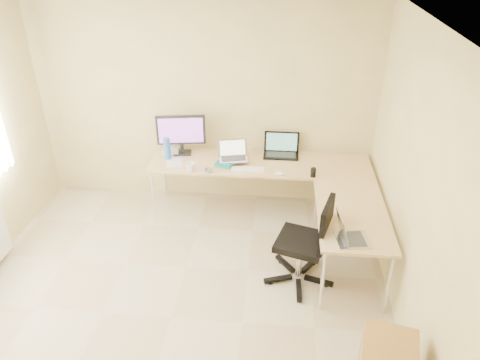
# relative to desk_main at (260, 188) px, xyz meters

# --- Properties ---
(floor) EXTENTS (4.50, 4.50, 0.00)m
(floor) POSITION_rel_desk_main_xyz_m (-0.72, -1.85, -0.36)
(floor) COLOR tan
(floor) RESTS_ON ground
(ceiling) EXTENTS (4.50, 4.50, 0.00)m
(ceiling) POSITION_rel_desk_main_xyz_m (-0.72, -1.85, 2.24)
(ceiling) COLOR white
(ceiling) RESTS_ON ground
(wall_back) EXTENTS (4.50, 0.00, 4.50)m
(wall_back) POSITION_rel_desk_main_xyz_m (-0.72, 0.40, 0.93)
(wall_back) COLOR #E0C980
(wall_back) RESTS_ON ground
(wall_right) EXTENTS (0.00, 4.50, 4.50)m
(wall_right) POSITION_rel_desk_main_xyz_m (1.38, -1.85, 0.93)
(wall_right) COLOR #E0C980
(wall_right) RESTS_ON ground
(desk_main) EXTENTS (2.65, 0.70, 0.73)m
(desk_main) POSITION_rel_desk_main_xyz_m (0.00, 0.00, 0.00)
(desk_main) COLOR tan
(desk_main) RESTS_ON ground
(desk_return) EXTENTS (0.70, 1.30, 0.73)m
(desk_return) POSITION_rel_desk_main_xyz_m (0.98, -1.00, 0.00)
(desk_return) COLOR tan
(desk_return) RESTS_ON ground
(monitor) EXTENTS (0.62, 0.28, 0.51)m
(monitor) POSITION_rel_desk_main_xyz_m (-0.98, 0.14, 0.62)
(monitor) COLOR black
(monitor) RESTS_ON desk_main
(book_stack) EXTENTS (0.26, 0.31, 0.04)m
(book_stack) POSITION_rel_desk_main_xyz_m (-0.40, -0.08, 0.39)
(book_stack) COLOR #126562
(book_stack) RESTS_ON desk_main
(laptop_center) EXTENTS (0.39, 0.33, 0.22)m
(laptop_center) POSITION_rel_desk_main_xyz_m (-0.32, -0.04, 0.52)
(laptop_center) COLOR #A29EB8
(laptop_center) RESTS_ON desk_main
(laptop_black) EXTENTS (0.43, 0.32, 0.27)m
(laptop_black) POSITION_rel_desk_main_xyz_m (0.25, 0.20, 0.50)
(laptop_black) COLOR black
(laptop_black) RESTS_ON desk_main
(keyboard) EXTENTS (0.39, 0.12, 0.02)m
(keyboard) POSITION_rel_desk_main_xyz_m (-0.14, -0.21, 0.37)
(keyboard) COLOR white
(keyboard) RESTS_ON desk_main
(mouse) EXTENTS (0.13, 0.11, 0.04)m
(mouse) POSITION_rel_desk_main_xyz_m (0.23, -0.30, 0.38)
(mouse) COLOR white
(mouse) RESTS_ON desk_main
(mug) EXTENTS (0.13, 0.13, 0.11)m
(mug) POSITION_rel_desk_main_xyz_m (-0.79, -0.30, 0.42)
(mug) COLOR white
(mug) RESTS_ON desk_main
(cd_stack) EXTENTS (0.11, 0.11, 0.03)m
(cd_stack) POSITION_rel_desk_main_xyz_m (-0.59, -0.30, 0.38)
(cd_stack) COLOR silver
(cd_stack) RESTS_ON desk_main
(water_bottle) EXTENTS (0.09, 0.09, 0.27)m
(water_bottle) POSITION_rel_desk_main_xyz_m (-1.13, -0.02, 0.50)
(water_bottle) COLOR #2962B0
(water_bottle) RESTS_ON desk_main
(papers) EXTENTS (0.24, 0.30, 0.01)m
(papers) POSITION_rel_desk_main_xyz_m (-1.04, -0.10, 0.37)
(papers) COLOR silver
(papers) RESTS_ON desk_main
(white_box) EXTENTS (0.21, 0.16, 0.07)m
(white_box) POSITION_rel_desk_main_xyz_m (-1.13, 0.14, 0.40)
(white_box) COLOR beige
(white_box) RESTS_ON desk_main
(desk_fan) EXTENTS (0.23, 0.23, 0.25)m
(desk_fan) POSITION_rel_desk_main_xyz_m (-1.13, 0.20, 0.49)
(desk_fan) COLOR silver
(desk_fan) RESTS_ON desk_main
(black_cup) EXTENTS (0.07, 0.07, 0.11)m
(black_cup) POSITION_rel_desk_main_xyz_m (0.62, -0.30, 0.42)
(black_cup) COLOR black
(black_cup) RESTS_ON desk_main
(laptop_return) EXTENTS (0.39, 0.32, 0.23)m
(laptop_return) POSITION_rel_desk_main_xyz_m (0.92, -1.46, 0.48)
(laptop_return) COLOR #B7B7B7
(laptop_return) RESTS_ON desk_return
(office_chair) EXTENTS (0.75, 0.75, 1.00)m
(office_chair) POSITION_rel_desk_main_xyz_m (0.48, -1.20, 0.14)
(office_chair) COLOR black
(office_chair) RESTS_ON ground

